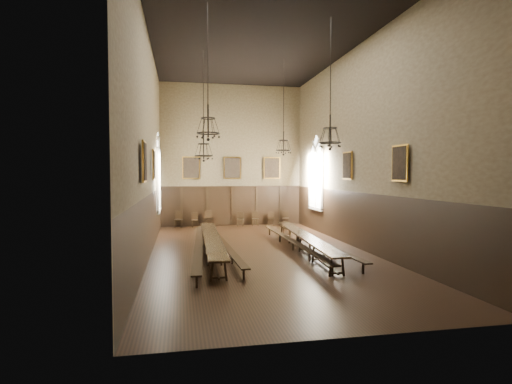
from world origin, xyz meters
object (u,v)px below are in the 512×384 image
object	(u,v)px
bench_left_outer	(199,247)
chandelier_front_left	(208,124)
table_right	(305,243)
chair_5	(255,221)
bench_right_inner	(293,244)
table_left	(212,245)
chair_4	(240,222)
chair_2	(209,222)
chandelier_front_right	(330,134)
chandelier_back_left	(204,149)
chair_7	(286,221)
chair_6	(271,221)
chair_1	(195,223)
chandelier_back_right	(284,143)
chair_0	(178,222)
bench_left_inner	(223,246)
bench_right_outer	(314,243)

from	to	relation	value
bench_left_outer	chandelier_front_left	distance (m)	5.54
table_right	chair_5	world-z (taller)	chair_5
table_right	bench_right_inner	distance (m)	0.55
table_left	chair_4	xyz separation A→B (m)	(2.48, 8.61, -0.09)
bench_right_inner	chair_2	bearing A→B (deg)	109.77
chair_2	chandelier_front_right	world-z (taller)	chandelier_front_right
chair_5	chandelier_back_left	distance (m)	8.34
chair_7	bench_right_inner	bearing A→B (deg)	-93.32
chair_6	chandelier_front_left	distance (m)	13.29
chair_2	chandelier_front_left	bearing A→B (deg)	-98.49
chandelier_back_left	chandelier_front_right	size ratio (longest dim) A/B	1.06
chair_4	chandelier_back_left	world-z (taller)	chandelier_back_left
bench_left_outer	chair_7	bearing A→B (deg)	55.03
chair_1	chandelier_back_right	bearing A→B (deg)	-57.03
chair_5	chair_2	bearing A→B (deg)	-171.75
chair_5	chair_0	bearing A→B (deg)	-172.69
chair_2	chandelier_back_left	world-z (taller)	chandelier_back_left
table_right	chair_4	distance (m)	8.93
chair_4	chandelier_back_right	bearing A→B (deg)	-63.98
chandelier_back_left	bench_left_inner	bearing A→B (deg)	-71.73
chair_6	chandelier_back_right	world-z (taller)	chandelier_back_right
table_right	table_left	bearing A→B (deg)	177.08
chandelier_front_left	table_left	bearing A→B (deg)	83.64
chandelier_front_left	chandelier_front_right	world-z (taller)	same
bench_left_inner	chair_0	xyz separation A→B (m)	(-1.89, 8.38, 0.03)
bench_left_outer	chandelier_front_right	size ratio (longest dim) A/B	2.25
chair_0	chandelier_back_right	distance (m)	8.95
chair_1	chair_2	world-z (taller)	chair_2
chair_1	chair_4	xyz separation A→B (m)	(2.85, -0.02, -0.00)
chair_7	chandelier_back_left	world-z (taller)	chandelier_back_left
chair_0	bench_right_inner	bearing A→B (deg)	-49.83
chair_0	chandelier_front_right	distance (m)	13.21
bench_right_inner	chandelier_back_right	distance (m)	5.38
chair_0	bench_left_outer	bearing A→B (deg)	-74.12
chair_2	chandelier_back_left	xyz separation A→B (m)	(-0.66, -6.24, 4.18)
bench_right_inner	chandelier_front_right	bearing A→B (deg)	-76.12
chandelier_back_left	table_right	bearing A→B (deg)	-31.71
bench_right_outer	chandelier_front_left	distance (m)	7.47
bench_left_outer	chandelier_front_left	world-z (taller)	chandelier_front_left
bench_right_inner	chair_5	world-z (taller)	chair_5
table_right	bench_left_outer	size ratio (longest dim) A/B	0.88
chair_0	chandelier_back_left	size ratio (longest dim) A/B	0.20
bench_right_outer	chair_1	distance (m)	9.66
chair_0	bench_right_outer	bearing A→B (deg)	-44.63
bench_left_outer	chair_6	bearing A→B (deg)	59.55
bench_left_inner	chandelier_front_left	bearing A→B (deg)	-104.69
chair_6	chair_7	xyz separation A→B (m)	(0.98, 0.04, 0.01)
chair_2	chair_4	distance (m)	1.99
chair_6	chair_1	bearing A→B (deg)	-168.11
chair_7	chandelier_back_left	size ratio (longest dim) A/B	0.18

